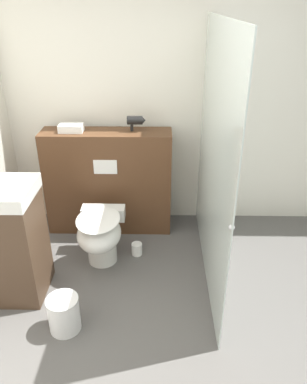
% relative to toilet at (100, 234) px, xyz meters
% --- Properties ---
extents(ground_plane, '(12.00, 12.00, 0.00)m').
position_rel_toilet_xyz_m(ground_plane, '(0.38, -1.02, -0.31)').
color(ground_plane, '#565451').
extents(wall_back, '(8.00, 0.06, 2.50)m').
position_rel_toilet_xyz_m(wall_back, '(0.38, 0.88, 0.94)').
color(wall_back, silver).
rests_on(wall_back, ground_plane).
extents(partition_panel, '(1.24, 0.32, 1.05)m').
position_rel_toilet_xyz_m(partition_panel, '(0.01, 0.62, 0.21)').
color(partition_panel, '#51331E').
rests_on(partition_panel, ground_plane).
extents(shower_glass, '(0.04, 1.80, 2.05)m').
position_rel_toilet_xyz_m(shower_glass, '(0.94, -0.05, 0.72)').
color(shower_glass, silver).
rests_on(shower_glass, ground_plane).
extents(toilet, '(0.40, 0.60, 0.51)m').
position_rel_toilet_xyz_m(toilet, '(0.00, 0.00, 0.00)').
color(toilet, white).
rests_on(toilet, ground_plane).
extents(sink_vanity, '(0.55, 0.46, 1.11)m').
position_rel_toilet_xyz_m(sink_vanity, '(-0.67, -0.37, 0.18)').
color(sink_vanity, '#473323').
rests_on(sink_vanity, ground_plane).
extents(hair_drier, '(0.17, 0.08, 0.14)m').
position_rel_toilet_xyz_m(hair_drier, '(0.29, 0.64, 0.84)').
color(hair_drier, black).
rests_on(hair_drier, partition_panel).
extents(folded_towel, '(0.22, 0.14, 0.07)m').
position_rel_toilet_xyz_m(folded_towel, '(-0.31, 0.61, 0.77)').
color(folded_towel, white).
rests_on(folded_towel, partition_panel).
extents(spare_toilet_roll, '(0.10, 0.10, 0.12)m').
position_rel_toilet_xyz_m(spare_toilet_roll, '(0.31, 0.13, -0.25)').
color(spare_toilet_roll, white).
rests_on(spare_toilet_roll, ground_plane).
extents(waste_bin, '(0.23, 0.23, 0.28)m').
position_rel_toilet_xyz_m(waste_bin, '(-0.16, -0.77, -0.17)').
color(waste_bin, silver).
rests_on(waste_bin, ground_plane).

